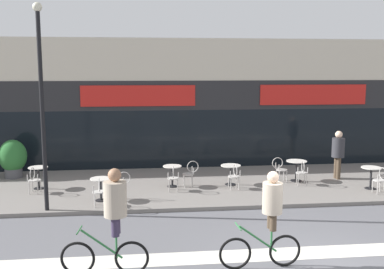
{
  "coord_description": "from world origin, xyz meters",
  "views": [
    {
      "loc": [
        -3.53,
        -8.26,
        4.19
      ],
      "look_at": [
        -2.01,
        5.31,
        2.19
      ],
      "focal_mm": 42.0,
      "sensor_mm": 36.0,
      "label": 1
    }
  ],
  "objects_px": {
    "bistro_table_0": "(38,173)",
    "cyclist_1": "(113,213)",
    "cafe_chair_3_near": "(234,175)",
    "bistro_table_4": "(296,166)",
    "lamp_post": "(42,95)",
    "cyclist_0": "(269,214)",
    "cafe_chair_1_near": "(99,190)",
    "cafe_chair_2_side": "(190,172)",
    "cafe_chair_4_near": "(302,171)",
    "cafe_chair_2_near": "(173,176)",
    "planter_pot": "(13,158)",
    "cafe_chair_1_side": "(121,184)",
    "cafe_chair_0_near": "(34,178)",
    "bistro_table_3": "(231,171)",
    "bistro_table_1": "(101,185)",
    "pedestrian_near_end": "(338,150)",
    "cafe_chair_4_side": "(280,168)",
    "cafe_chair_5_near": "(381,178)",
    "bistro_table_2": "(172,172)"
  },
  "relations": [
    {
      "from": "bistro_table_1",
      "to": "cafe_chair_2_side",
      "type": "bearing_deg",
      "value": 25.87
    },
    {
      "from": "cafe_chair_4_near",
      "to": "cyclist_0",
      "type": "bearing_deg",
      "value": 161.59
    },
    {
      "from": "cafe_chair_0_near",
      "to": "cafe_chair_3_near",
      "type": "distance_m",
      "value": 6.66
    },
    {
      "from": "bistro_table_0",
      "to": "cyclist_1",
      "type": "height_order",
      "value": "cyclist_1"
    },
    {
      "from": "lamp_post",
      "to": "cyclist_0",
      "type": "height_order",
      "value": "lamp_post"
    },
    {
      "from": "cafe_chair_2_side",
      "to": "cafe_chair_2_near",
      "type": "bearing_deg",
      "value": 43.97
    },
    {
      "from": "bistro_table_2",
      "to": "planter_pot",
      "type": "relative_size",
      "value": 0.51
    },
    {
      "from": "bistro_table_2",
      "to": "cafe_chair_4_side",
      "type": "distance_m",
      "value": 3.95
    },
    {
      "from": "bistro_table_1",
      "to": "bistro_table_3",
      "type": "relative_size",
      "value": 1.01
    },
    {
      "from": "cafe_chair_0_near",
      "to": "cafe_chair_2_near",
      "type": "relative_size",
      "value": 1.0
    },
    {
      "from": "cafe_chair_1_near",
      "to": "cafe_chair_3_near",
      "type": "distance_m",
      "value": 4.63
    },
    {
      "from": "cafe_chair_4_near",
      "to": "cafe_chair_4_side",
      "type": "bearing_deg",
      "value": 52.35
    },
    {
      "from": "bistro_table_1",
      "to": "cafe_chair_2_near",
      "type": "relative_size",
      "value": 0.79
    },
    {
      "from": "bistro_table_3",
      "to": "cafe_chair_3_near",
      "type": "height_order",
      "value": "cafe_chair_3_near"
    },
    {
      "from": "cafe_chair_0_near",
      "to": "cafe_chair_2_side",
      "type": "bearing_deg",
      "value": -78.33
    },
    {
      "from": "cafe_chair_1_side",
      "to": "cafe_chair_4_near",
      "type": "bearing_deg",
      "value": -178.07
    },
    {
      "from": "cafe_chair_2_side",
      "to": "bistro_table_4",
      "type": "bearing_deg",
      "value": -176.58
    },
    {
      "from": "bistro_table_3",
      "to": "cafe_chair_1_side",
      "type": "relative_size",
      "value": 0.79
    },
    {
      "from": "cafe_chair_2_side",
      "to": "cafe_chair_4_near",
      "type": "bearing_deg",
      "value": 174.33
    },
    {
      "from": "bistro_table_3",
      "to": "bistro_table_1",
      "type": "bearing_deg",
      "value": -161.63
    },
    {
      "from": "bistro_table_2",
      "to": "lamp_post",
      "type": "distance_m",
      "value": 5.23
    },
    {
      "from": "bistro_table_1",
      "to": "cafe_chair_4_side",
      "type": "xyz_separation_m",
      "value": [
        6.26,
        1.71,
        0.01
      ]
    },
    {
      "from": "bistro_table_1",
      "to": "cafe_chair_1_side",
      "type": "relative_size",
      "value": 0.79
    },
    {
      "from": "bistro_table_0",
      "to": "bistro_table_1",
      "type": "bearing_deg",
      "value": -36.57
    },
    {
      "from": "bistro_table_0",
      "to": "planter_pot",
      "type": "bearing_deg",
      "value": 126.62
    },
    {
      "from": "bistro_table_4",
      "to": "planter_pot",
      "type": "distance_m",
      "value": 10.57
    },
    {
      "from": "cafe_chair_1_side",
      "to": "lamp_post",
      "type": "xyz_separation_m",
      "value": [
        -2.11,
        -0.79,
        2.83
      ]
    },
    {
      "from": "cafe_chair_1_side",
      "to": "cafe_chair_2_side",
      "type": "bearing_deg",
      "value": -156.48
    },
    {
      "from": "bistro_table_1",
      "to": "cafe_chair_2_side",
      "type": "relative_size",
      "value": 0.79
    },
    {
      "from": "bistro_table_3",
      "to": "cafe_chair_0_near",
      "type": "relative_size",
      "value": 0.79
    },
    {
      "from": "bistro_table_4",
      "to": "pedestrian_near_end",
      "type": "relative_size",
      "value": 0.42
    },
    {
      "from": "bistro_table_1",
      "to": "bistro_table_2",
      "type": "relative_size",
      "value": 0.97
    },
    {
      "from": "planter_pot",
      "to": "cyclist_0",
      "type": "bearing_deg",
      "value": -48.27
    },
    {
      "from": "cafe_chair_3_near",
      "to": "bistro_table_1",
      "type": "bearing_deg",
      "value": 95.91
    },
    {
      "from": "cafe_chair_1_near",
      "to": "lamp_post",
      "type": "height_order",
      "value": "lamp_post"
    },
    {
      "from": "cafe_chair_4_near",
      "to": "pedestrian_near_end",
      "type": "distance_m",
      "value": 1.93
    },
    {
      "from": "cafe_chair_1_side",
      "to": "cyclist_0",
      "type": "distance_m",
      "value": 5.99
    },
    {
      "from": "cafe_chair_2_side",
      "to": "cafe_chair_4_near",
      "type": "relative_size",
      "value": 1.0
    },
    {
      "from": "cafe_chair_2_side",
      "to": "cyclist_1",
      "type": "xyz_separation_m",
      "value": [
        -2.26,
        -6.37,
        0.67
      ]
    },
    {
      "from": "cafe_chair_1_side",
      "to": "cafe_chair_5_near",
      "type": "height_order",
      "value": "same"
    },
    {
      "from": "bistro_table_3",
      "to": "cyclist_0",
      "type": "relative_size",
      "value": 0.34
    },
    {
      "from": "cafe_chair_3_near",
      "to": "bistro_table_4",
      "type": "bearing_deg",
      "value": -75.26
    },
    {
      "from": "cafe_chair_2_near",
      "to": "lamp_post",
      "type": "relative_size",
      "value": 0.15
    },
    {
      "from": "cafe_chair_1_near",
      "to": "cyclist_0",
      "type": "distance_m",
      "value": 5.87
    },
    {
      "from": "bistro_table_0",
      "to": "cafe_chair_5_near",
      "type": "distance_m",
      "value": 11.47
    },
    {
      "from": "pedestrian_near_end",
      "to": "cafe_chair_5_near",
      "type": "bearing_deg",
      "value": -80.2
    },
    {
      "from": "bistro_table_2",
      "to": "cafe_chair_4_near",
      "type": "distance_m",
      "value": 4.57
    },
    {
      "from": "bistro_table_3",
      "to": "cafe_chair_4_near",
      "type": "distance_m",
      "value": 2.51
    },
    {
      "from": "cafe_chair_5_near",
      "to": "cafe_chair_0_near",
      "type": "bearing_deg",
      "value": 78.83
    },
    {
      "from": "lamp_post",
      "to": "cafe_chair_4_side",
      "type": "bearing_deg",
      "value": 17.84
    }
  ]
}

